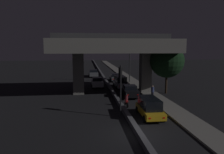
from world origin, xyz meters
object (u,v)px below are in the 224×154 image
object	(u,v)px
car_grey_fourth	(115,77)
car_white_lead_oncoming	(97,82)
motorcycle_red_filtering_near	(126,101)
pedestrian_on_sidewalk	(152,92)
traffic_light_left_of_median	(120,82)
street_lamp	(128,56)
car_black_second	(130,91)
car_taxi_yellow_lead	(150,107)
car_silver_third	(120,82)
car_grey_second_oncoming	(93,73)

from	to	relation	value
car_grey_fourth	car_white_lead_oncoming	distance (m)	7.17
motorcycle_red_filtering_near	pedestrian_on_sidewalk	xyz separation A→B (m)	(3.85, 2.82, 0.33)
traffic_light_left_of_median	pedestrian_on_sidewalk	distance (m)	8.56
car_white_lead_oncoming	street_lamp	bearing A→B (deg)	120.83
car_black_second	motorcycle_red_filtering_near	distance (m)	4.62
car_taxi_yellow_lead	car_silver_third	xyz separation A→B (m)	(-0.31, 15.33, 0.03)
car_black_second	car_silver_third	xyz separation A→B (m)	(-0.18, 6.85, 0.20)
traffic_light_left_of_median	car_black_second	bearing A→B (deg)	72.39
car_black_second	pedestrian_on_sidewalk	world-z (taller)	pedestrian_on_sidewalk
car_grey_second_oncoming	car_silver_third	bearing A→B (deg)	14.28
car_grey_fourth	car_grey_second_oncoming	xyz separation A→B (m)	(-3.99, 7.09, 0.03)
street_lamp	pedestrian_on_sidewalk	world-z (taller)	street_lamp
car_grey_fourth	pedestrian_on_sidewalk	xyz separation A→B (m)	(2.57, -15.55, 0.17)
pedestrian_on_sidewalk	car_grey_second_oncoming	bearing A→B (deg)	106.14
car_silver_third	pedestrian_on_sidewalk	bearing A→B (deg)	-163.99
car_taxi_yellow_lead	car_grey_fourth	distance (m)	22.41
pedestrian_on_sidewalk	car_taxi_yellow_lead	bearing A→B (deg)	-109.46
car_grey_second_oncoming	motorcycle_red_filtering_near	world-z (taller)	car_grey_second_oncoming
motorcycle_red_filtering_near	car_white_lead_oncoming	bearing A→B (deg)	10.64
car_grey_fourth	motorcycle_red_filtering_near	size ratio (longest dim) A/B	2.35
car_grey_second_oncoming	motorcycle_red_filtering_near	distance (m)	25.61
street_lamp	car_grey_second_oncoming	world-z (taller)	street_lamp
car_black_second	car_white_lead_oncoming	xyz separation A→B (m)	(-3.88, 7.90, 0.00)
car_grey_fourth	car_white_lead_oncoming	xyz separation A→B (m)	(-3.88, -6.04, 0.03)
car_black_second	car_grey_fourth	distance (m)	13.94
car_white_lead_oncoming	pedestrian_on_sidewalk	distance (m)	11.49
car_grey_fourth	car_grey_second_oncoming	bearing A→B (deg)	30.54
traffic_light_left_of_median	car_silver_third	distance (m)	15.28
street_lamp	car_taxi_yellow_lead	size ratio (longest dim) A/B	1.88
car_taxi_yellow_lead	pedestrian_on_sidewalk	world-z (taller)	car_taxi_yellow_lead
car_grey_fourth	car_grey_second_oncoming	world-z (taller)	car_grey_second_oncoming
street_lamp	car_black_second	distance (m)	12.49
car_grey_second_oncoming	car_black_second	bearing A→B (deg)	9.95
car_black_second	car_grey_second_oncoming	xyz separation A→B (m)	(-4.00, 21.03, 0.01)
car_black_second	pedestrian_on_sidewalk	distance (m)	3.03
traffic_light_left_of_median	car_black_second	world-z (taller)	traffic_light_left_of_median
car_taxi_yellow_lead	motorcycle_red_filtering_near	bearing A→B (deg)	20.34
street_lamp	car_grey_fourth	world-z (taller)	street_lamp
car_taxi_yellow_lead	car_white_lead_oncoming	xyz separation A→B (m)	(-4.02, 16.38, -0.16)
car_black_second	motorcycle_red_filtering_near	size ratio (longest dim) A/B	2.31
car_grey_fourth	motorcycle_red_filtering_near	distance (m)	18.41
car_taxi_yellow_lead	car_black_second	size ratio (longest dim) A/B	1.06
traffic_light_left_of_median	car_white_lead_oncoming	distance (m)	16.21
car_taxi_yellow_lead	car_silver_third	size ratio (longest dim) A/B	0.93
street_lamp	car_black_second	size ratio (longest dim) A/B	1.98
pedestrian_on_sidewalk	car_grey_fourth	bearing A→B (deg)	99.37
car_black_second	motorcycle_red_filtering_near	bearing A→B (deg)	164.53
street_lamp	car_white_lead_oncoming	world-z (taller)	street_lamp
car_white_lead_oncoming	motorcycle_red_filtering_near	world-z (taller)	car_white_lead_oncoming
car_taxi_yellow_lead	car_white_lead_oncoming	world-z (taller)	car_taxi_yellow_lead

